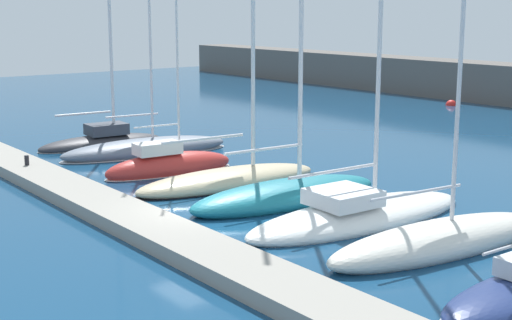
# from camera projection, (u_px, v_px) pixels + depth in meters

# --- Properties ---
(ground_plane) EXTENTS (120.00, 120.00, 0.00)m
(ground_plane) POSITION_uv_depth(u_px,v_px,m) (195.00, 222.00, 25.80)
(ground_plane) COLOR navy
(dock_pier) EXTENTS (37.56, 2.08, 0.48)m
(dock_pier) POSITION_uv_depth(u_px,v_px,m) (145.00, 225.00, 24.59)
(dock_pier) COLOR gray
(dock_pier) RESTS_ON ground_plane
(sailboat_charcoal_nearest) EXTENTS (2.62, 7.21, 13.51)m
(sailboat_charcoal_nearest) POSITION_uv_depth(u_px,v_px,m) (102.00, 140.00, 39.97)
(sailboat_charcoal_nearest) COLOR #2D2D33
(sailboat_charcoal_nearest) RESTS_ON ground_plane
(sailboat_slate_second) EXTENTS (3.41, 9.28, 15.35)m
(sailboat_slate_second) POSITION_uv_depth(u_px,v_px,m) (146.00, 148.00, 37.80)
(sailboat_slate_second) COLOR slate
(sailboat_slate_second) RESTS_ON ground_plane
(sailboat_red_third) EXTENTS (2.25, 6.40, 13.08)m
(sailboat_red_third) POSITION_uv_depth(u_px,v_px,m) (169.00, 165.00, 33.46)
(sailboat_red_third) COLOR #B72D28
(sailboat_red_third) RESTS_ON ground_plane
(sailboat_sand_fourth) EXTENTS (3.02, 8.82, 16.70)m
(sailboat_sand_fourth) POSITION_uv_depth(u_px,v_px,m) (229.00, 177.00, 31.09)
(sailboat_sand_fourth) COLOR beige
(sailboat_sand_fourth) RESTS_ON ground_plane
(sailboat_teal_fifth) EXTENTS (3.10, 8.59, 13.75)m
(sailboat_teal_fifth) POSITION_uv_depth(u_px,v_px,m) (287.00, 194.00, 28.31)
(sailboat_teal_fifth) COLOR #19707F
(sailboat_teal_fifth) RESTS_ON ground_plane
(sailboat_white_sixth) EXTENTS (3.24, 9.73, 15.83)m
(sailboat_white_sixth) POSITION_uv_depth(u_px,v_px,m) (359.00, 213.00, 25.80)
(sailboat_white_sixth) COLOR white
(sailboat_white_sixth) RESTS_ON ground_plane
(sailboat_ivory_seventh) EXTENTS (3.06, 8.89, 16.73)m
(sailboat_ivory_seventh) POSITION_uv_depth(u_px,v_px,m) (441.00, 238.00, 22.74)
(sailboat_ivory_seventh) COLOR silver
(sailboat_ivory_seventh) RESTS_ON ground_plane
(mooring_buoy_red) EXTENTS (0.86, 0.86, 0.86)m
(mooring_buoy_red) POSITION_uv_depth(u_px,v_px,m) (451.00, 105.00, 57.00)
(mooring_buoy_red) COLOR red
(mooring_buoy_red) RESTS_ON ground_plane
(dock_bollard) EXTENTS (0.20, 0.20, 0.44)m
(dock_bollard) POSITION_uv_depth(u_px,v_px,m) (27.00, 160.00, 32.82)
(dock_bollard) COLOR black
(dock_bollard) RESTS_ON dock_pier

